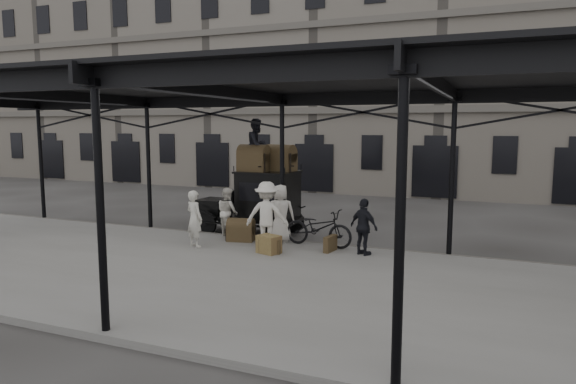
% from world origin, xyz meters
% --- Properties ---
extents(ground, '(120.00, 120.00, 0.00)m').
position_xyz_m(ground, '(0.00, 0.00, 0.00)').
color(ground, '#383533').
rests_on(ground, ground).
extents(platform, '(28.00, 8.00, 0.15)m').
position_xyz_m(platform, '(0.00, -2.00, 0.07)').
color(platform, slate).
rests_on(platform, ground).
extents(canopy, '(22.50, 9.00, 4.74)m').
position_xyz_m(canopy, '(0.00, -1.72, 4.60)').
color(canopy, black).
rests_on(canopy, ground).
extents(building_frontage, '(64.00, 8.00, 14.00)m').
position_xyz_m(building_frontage, '(0.00, 18.00, 7.00)').
color(building_frontage, slate).
rests_on(building_frontage, ground).
extents(taxi, '(3.65, 1.55, 2.18)m').
position_xyz_m(taxi, '(-1.24, 2.97, 1.20)').
color(taxi, black).
rests_on(taxi, ground).
extents(porter_left, '(0.71, 0.59, 1.66)m').
position_xyz_m(porter_left, '(-1.96, 0.09, 0.98)').
color(porter_left, beige).
rests_on(porter_left, platform).
extents(porter_midleft, '(0.96, 0.91, 1.56)m').
position_xyz_m(porter_midleft, '(-1.81, 1.80, 0.93)').
color(porter_midleft, silver).
rests_on(porter_midleft, platform).
extents(porter_centre, '(1.00, 0.81, 1.76)m').
position_xyz_m(porter_centre, '(0.10, 1.64, 1.03)').
color(porter_centre, beige).
rests_on(porter_centre, platform).
extents(porter_official, '(0.99, 0.76, 1.56)m').
position_xyz_m(porter_official, '(2.84, 1.02, 0.93)').
color(porter_official, black).
rests_on(porter_official, platform).
extents(porter_right, '(1.36, 0.94, 1.93)m').
position_xyz_m(porter_right, '(0.03, 0.81, 1.11)').
color(porter_right, silver).
rests_on(porter_right, platform).
extents(bicycle, '(2.17, 0.95, 1.11)m').
position_xyz_m(bicycle, '(1.36, 1.53, 0.70)').
color(bicycle, black).
rests_on(bicycle, platform).
extents(porter_roof, '(0.78, 0.93, 1.73)m').
position_xyz_m(porter_roof, '(-1.27, 2.88, 3.04)').
color(porter_roof, black).
rests_on(porter_roof, taxi).
extents(steamer_trunk_roof_near, '(1.03, 0.66, 0.73)m').
position_xyz_m(steamer_trunk_roof_near, '(-1.32, 2.73, 2.55)').
color(steamer_trunk_roof_near, '#4B3822').
rests_on(steamer_trunk_roof_near, taxi).
extents(steamer_trunk_roof_far, '(1.08, 0.77, 0.73)m').
position_xyz_m(steamer_trunk_roof_far, '(-0.57, 3.18, 2.54)').
color(steamer_trunk_roof_far, '#4B3822').
rests_on(steamer_trunk_roof_far, taxi).
extents(steamer_trunk_platform, '(0.89, 0.64, 0.59)m').
position_xyz_m(steamer_trunk_platform, '(-1.08, 1.29, 0.45)').
color(steamer_trunk_platform, '#4B3822').
rests_on(steamer_trunk_platform, platform).
extents(wicker_hamper, '(0.71, 0.62, 0.50)m').
position_xyz_m(wicker_hamper, '(0.36, 0.22, 0.40)').
color(wicker_hamper, olive).
rests_on(wicker_hamper, platform).
extents(suitcase_upright, '(0.24, 0.62, 0.45)m').
position_xyz_m(suitcase_upright, '(1.88, 1.05, 0.38)').
color(suitcase_upright, '#4B3822').
rests_on(suitcase_upright, platform).
extents(suitcase_flat, '(0.61, 0.23, 0.40)m').
position_xyz_m(suitcase_flat, '(0.40, 0.17, 0.35)').
color(suitcase_flat, '#4B3822').
rests_on(suitcase_flat, platform).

